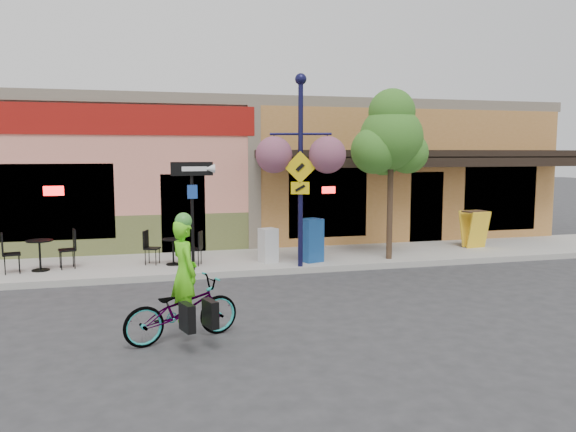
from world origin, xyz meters
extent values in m
plane|color=#2D2D30|center=(0.00, 0.00, 0.00)|extent=(90.00, 90.00, 0.00)
cube|color=#9E9B93|center=(0.00, 2.00, 0.07)|extent=(24.00, 3.00, 0.15)
cube|color=#A8A59E|center=(0.00, 0.55, 0.07)|extent=(24.00, 0.12, 0.15)
imported|color=#9B2B0E|center=(-3.54, -3.64, 0.48)|extent=(1.94, 1.17, 0.96)
imported|color=#5BE117|center=(-3.49, -3.64, 0.81)|extent=(0.55, 0.68, 1.62)
camera|label=1|loc=(-4.08, -12.17, 2.87)|focal=35.00mm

